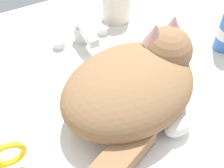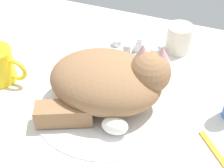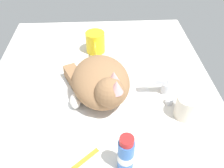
{
  "view_description": "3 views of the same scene",
  "coord_description": "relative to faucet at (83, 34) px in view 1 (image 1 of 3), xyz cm",
  "views": [
    {
      "loc": [
        -17.24,
        -28.11,
        46.75
      ],
      "look_at": [
        -1.3,
        3.94,
        4.23
      ],
      "focal_mm": 47.58,
      "sensor_mm": 36.0,
      "label": 1
    },
    {
      "loc": [
        21.57,
        -52.16,
        55.12
      ],
      "look_at": [
        1.35,
        0.54,
        5.45
      ],
      "focal_mm": 54.24,
      "sensor_mm": 36.0,
      "label": 2
    },
    {
      "loc": [
        60.69,
        0.51,
        58.0
      ],
      "look_at": [
        -0.67,
        3.75,
        4.06
      ],
      "focal_mm": 38.45,
      "sensor_mm": 36.0,
      "label": 3
    }
  ],
  "objects": [
    {
      "name": "ground_plane",
      "position": [
        0.0,
        -21.46,
        -4.17
      ],
      "size": [
        110.0,
        82.5,
        3.0
      ],
      "primitive_type": "cube",
      "color": "silver"
    },
    {
      "name": "sink_basin",
      "position": [
        0.0,
        -21.46,
        -2.36
      ],
      "size": [
        34.1,
        34.1,
        0.63
      ],
      "primitive_type": "cylinder",
      "color": "white",
      "rests_on": "ground_plane"
    },
    {
      "name": "faucet",
      "position": [
        0.0,
        0.0,
        0.0
      ],
      "size": [
        13.91,
        10.03,
        6.16
      ],
      "color": "silver",
      "rests_on": "ground_plane"
    },
    {
      "name": "cat",
      "position": [
        1.21,
        -21.48,
        4.03
      ],
      "size": [
        27.88,
        24.78,
        14.79
      ],
      "color": "#936B47",
      "rests_on": "sink_basin"
    },
    {
      "name": "rinse_cup",
      "position": [
        11.0,
        4.83,
        1.15
      ],
      "size": [
        6.96,
        6.96,
        7.64
      ],
      "color": "silver",
      "rests_on": "ground_plane"
    }
  ]
}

